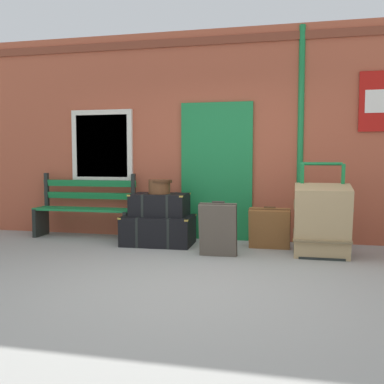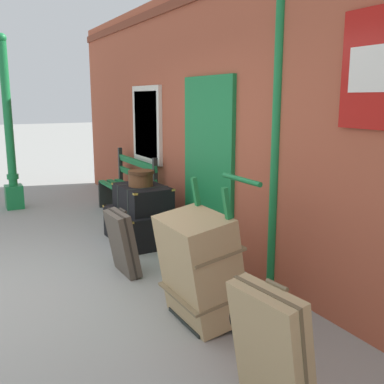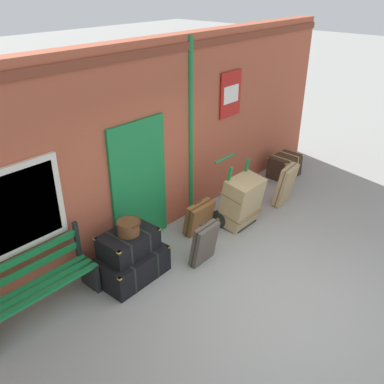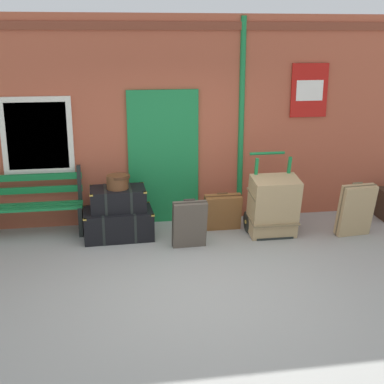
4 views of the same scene
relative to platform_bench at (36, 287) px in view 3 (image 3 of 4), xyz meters
name	(u,v)px [view 3 (image 3 of 4)]	position (x,y,z in m)	size (l,w,h in m)	color
ground_plane	(271,301)	(2.22, -2.16, -0.44)	(60.00, 60.00, 0.00)	gray
brick_facade	(137,147)	(2.21, 0.44, 1.15)	(10.40, 0.35, 3.20)	#AD5138
platform_bench	(36,287)	(0.00, 0.00, 0.00)	(1.60, 0.43, 1.01)	#197A3D
steamer_trunk_base	(132,265)	(1.31, -0.33, -0.23)	(1.03, 0.68, 0.43)	black
steamer_trunk_middle	(128,243)	(1.32, -0.28, 0.14)	(0.82, 0.57, 0.33)	black
round_hatbox	(128,227)	(1.33, -0.30, 0.41)	(0.34, 0.33, 0.20)	brown
porters_trolley	(233,208)	(3.58, -0.50, -0.17)	(0.71, 0.58, 1.20)	black
large_brown_trunk	(241,201)	(3.58, -0.67, 0.03)	(0.70, 0.58, 0.94)	tan
suitcase_oxblood	(286,185)	(4.79, -0.86, -0.04)	(0.55, 0.35, 0.83)	tan
suitcase_beige	(204,244)	(2.29, -0.90, -0.10)	(0.49, 0.27, 0.71)	#51473D
suitcase_umber	(199,217)	(2.90, -0.27, -0.16)	(0.57, 0.28, 0.59)	brown
corner_trunk	(284,166)	(5.89, -0.20, -0.20)	(0.72, 0.53, 0.49)	#332319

